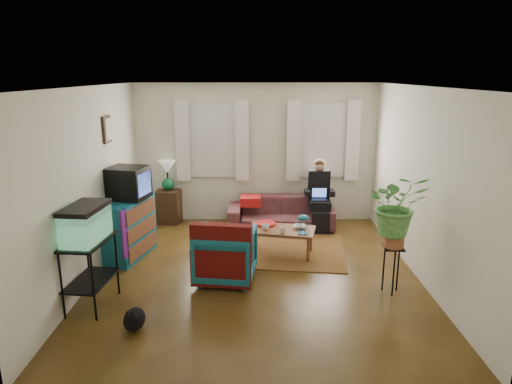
{
  "coord_description": "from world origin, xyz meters",
  "views": [
    {
      "loc": [
        -0.02,
        -5.97,
        2.77
      ],
      "look_at": [
        0.0,
        0.4,
        1.1
      ],
      "focal_mm": 32.0,
      "sensor_mm": 36.0,
      "label": 1
    }
  ],
  "objects_px": {
    "aquarium_stand": "(91,274)",
    "plant_stand": "(392,270)",
    "dresser": "(127,228)",
    "armchair": "(226,252)",
    "sofa": "(281,207)",
    "coffee_table": "(281,242)",
    "side_table": "(169,206)"
  },
  "relations": [
    {
      "from": "aquarium_stand",
      "to": "plant_stand",
      "type": "xyz_separation_m",
      "value": [
        3.75,
        0.34,
        -0.11
      ]
    },
    {
      "from": "dresser",
      "to": "armchair",
      "type": "relative_size",
      "value": 1.27
    },
    {
      "from": "plant_stand",
      "to": "sofa",
      "type": "bearing_deg",
      "value": 116.23
    },
    {
      "from": "coffee_table",
      "to": "plant_stand",
      "type": "distance_m",
      "value": 1.87
    },
    {
      "from": "sofa",
      "to": "side_table",
      "type": "xyz_separation_m",
      "value": [
        -2.11,
        0.31,
        -0.06
      ]
    },
    {
      "from": "armchair",
      "to": "plant_stand",
      "type": "relative_size",
      "value": 1.27
    },
    {
      "from": "plant_stand",
      "to": "armchair",
      "type": "bearing_deg",
      "value": 169.58
    },
    {
      "from": "armchair",
      "to": "coffee_table",
      "type": "relative_size",
      "value": 0.78
    },
    {
      "from": "sofa",
      "to": "dresser",
      "type": "relative_size",
      "value": 1.9
    },
    {
      "from": "plant_stand",
      "to": "aquarium_stand",
      "type": "bearing_deg",
      "value": -174.75
    },
    {
      "from": "coffee_table",
      "to": "plant_stand",
      "type": "bearing_deg",
      "value": -31.03
    },
    {
      "from": "sofa",
      "to": "aquarium_stand",
      "type": "height_order",
      "value": "aquarium_stand"
    },
    {
      "from": "armchair",
      "to": "plant_stand",
      "type": "height_order",
      "value": "armchair"
    },
    {
      "from": "sofa",
      "to": "plant_stand",
      "type": "height_order",
      "value": "sofa"
    },
    {
      "from": "coffee_table",
      "to": "dresser",
      "type": "bearing_deg",
      "value": -166.09
    },
    {
      "from": "side_table",
      "to": "aquarium_stand",
      "type": "height_order",
      "value": "aquarium_stand"
    },
    {
      "from": "armchair",
      "to": "coffee_table",
      "type": "height_order",
      "value": "armchair"
    },
    {
      "from": "sofa",
      "to": "plant_stand",
      "type": "xyz_separation_m",
      "value": [
        1.28,
        -2.61,
        -0.06
      ]
    },
    {
      "from": "sofa",
      "to": "aquarium_stand",
      "type": "relative_size",
      "value": 2.27
    },
    {
      "from": "dresser",
      "to": "plant_stand",
      "type": "xyz_separation_m",
      "value": [
        3.74,
        -1.22,
        -0.14
      ]
    },
    {
      "from": "armchair",
      "to": "plant_stand",
      "type": "bearing_deg",
      "value": 177.13
    },
    {
      "from": "side_table",
      "to": "dresser",
      "type": "distance_m",
      "value": 1.73
    },
    {
      "from": "plant_stand",
      "to": "coffee_table",
      "type": "bearing_deg",
      "value": 136.51
    },
    {
      "from": "aquarium_stand",
      "to": "plant_stand",
      "type": "relative_size",
      "value": 1.35
    },
    {
      "from": "side_table",
      "to": "aquarium_stand",
      "type": "relative_size",
      "value": 0.74
    },
    {
      "from": "dresser",
      "to": "armchair",
      "type": "distance_m",
      "value": 1.78
    },
    {
      "from": "dresser",
      "to": "coffee_table",
      "type": "xyz_separation_m",
      "value": [
        2.38,
        0.06,
        -0.24
      ]
    },
    {
      "from": "side_table",
      "to": "aquarium_stand",
      "type": "distance_m",
      "value": 3.28
    },
    {
      "from": "aquarium_stand",
      "to": "dresser",
      "type": "bearing_deg",
      "value": 95.8
    },
    {
      "from": "sofa",
      "to": "plant_stand",
      "type": "bearing_deg",
      "value": -62.64
    },
    {
      "from": "aquarium_stand",
      "to": "armchair",
      "type": "bearing_deg",
      "value": 31.22
    },
    {
      "from": "coffee_table",
      "to": "plant_stand",
      "type": "relative_size",
      "value": 1.62
    }
  ]
}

